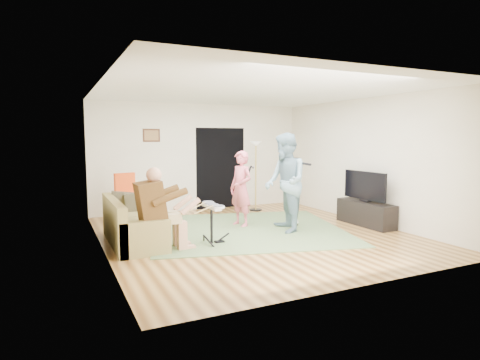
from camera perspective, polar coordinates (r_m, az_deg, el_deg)
name	(u,v)px	position (r m, az deg, el deg)	size (l,w,h in m)	color
floor	(254,234)	(7.77, 1.99, -7.69)	(6.00, 6.00, 0.00)	brown
walls	(254,164)	(7.57, 2.02, 2.30)	(5.50, 6.00, 2.70)	silver
ceiling	(254,91)	(7.60, 2.06, 12.51)	(6.00, 6.00, 0.00)	white
window_blinds	(100,156)	(6.95, -19.35, 3.29)	(2.05, 2.05, 0.00)	brown
doorway	(221,168)	(10.53, -2.78, 1.70)	(2.10, 2.10, 0.00)	black
picture_frame	(151,135)	(9.95, -12.49, 6.21)	(0.42, 0.03, 0.32)	#3F2314
area_rug	(247,229)	(8.13, 1.07, -7.02)	(3.70, 3.44, 0.02)	#577346
sofa	(129,229)	(7.29, -15.50, -6.69)	(0.81, 1.96, 0.79)	olive
drummer	(162,218)	(6.70, -11.06, -5.34)	(0.89, 0.50, 1.37)	brown
drum_kit	(212,226)	(7.00, -4.07, -6.57)	(0.39, 0.70, 0.72)	black
singer	(241,189)	(8.34, 0.14, -1.24)	(0.57, 0.38, 1.57)	#D85E6F
microphone	(250,170)	(8.39, 1.38, 1.46)	(0.06, 0.06, 0.24)	black
guitarist	(285,183)	(7.87, 6.45, -0.36)	(0.94, 0.74, 1.94)	#7297A8
guitar_held	(294,164)	(7.94, 7.71, 2.22)	(0.12, 0.60, 0.26)	white
guitar_spare	(292,215)	(8.51, 7.42, -4.92)	(0.29, 0.26, 0.82)	black
torchiere_lamp	(256,163)	(10.11, 2.26, 2.38)	(0.31, 0.31, 1.75)	black
dining_chair	(129,207)	(8.79, -15.46, -3.69)	(0.57, 0.60, 1.10)	tan
tv_cabinet	(366,213)	(8.90, 17.43, -4.56)	(0.40, 1.40, 0.50)	black
television	(365,185)	(8.78, 17.31, -0.74)	(0.06, 1.17, 0.59)	black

